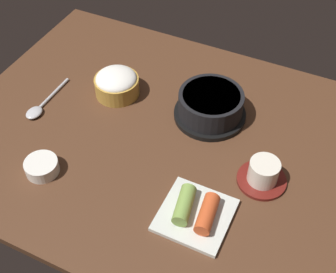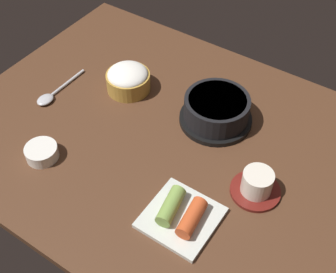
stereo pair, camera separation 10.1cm
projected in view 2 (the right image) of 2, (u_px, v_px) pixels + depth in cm
name	position (u px, v px, depth cm)	size (l,w,h in cm)	color
dining_table	(166.00, 139.00, 105.81)	(100.00, 76.00, 2.00)	#4C2D1C
stone_pot	(216.00, 110.00, 106.03)	(17.62, 17.62, 7.04)	black
rice_bowl	(128.00, 79.00, 114.15)	(11.32, 11.32, 6.73)	#B78C38
tea_cup_with_saucer	(257.00, 184.00, 92.34)	(10.69, 10.69, 5.95)	maroon
kimchi_plate	(181.00, 215.00, 88.63)	(14.05, 14.05, 4.24)	silver
side_bowl_near	(42.00, 152.00, 99.65)	(7.35, 7.35, 3.01)	white
spoon	(52.00, 95.00, 114.08)	(3.60, 17.18, 1.35)	#B7B7BC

